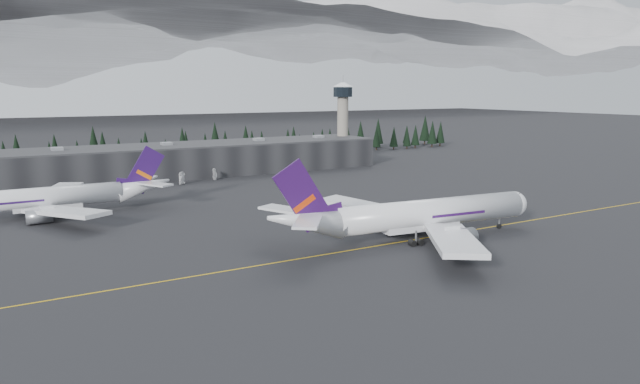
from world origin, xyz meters
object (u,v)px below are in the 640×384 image
gse_vehicle_b (215,178)px  control_tower (343,113)px  gse_vehicle_a (182,183)px  jet_main (410,216)px  terminal (192,159)px  jet_parked (58,197)px

gse_vehicle_b → control_tower: bearing=107.8°
control_tower → gse_vehicle_a: (-86.27, -26.06, -22.73)m
jet_main → control_tower: bearing=69.9°
terminal → jet_main: jet_main is taller
control_tower → gse_vehicle_b: 78.36m
terminal → gse_vehicle_a: terminal is taller
jet_parked → gse_vehicle_a: 56.33m
terminal → control_tower: control_tower is taller
gse_vehicle_a → gse_vehicle_b: bearing=-2.9°
terminal → gse_vehicle_a: bearing=-116.0°
control_tower → gse_vehicle_a: size_ratio=7.79×
jet_main → jet_parked: 96.95m
terminal → jet_parked: jet_parked is taller
control_tower → jet_main: (-63.32, -129.34, -17.66)m
gse_vehicle_a → jet_main: bearing=-97.6°
jet_main → jet_parked: jet_main is taller
jet_main → gse_vehicle_a: bearing=108.5°
terminal → jet_main: (11.68, -126.34, -0.55)m
control_tower → jet_parked: 145.26m
jet_parked → gse_vehicle_a: jet_parked is taller
jet_main → terminal: bearing=101.2°
jet_main → gse_vehicle_b: jet_main is taller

